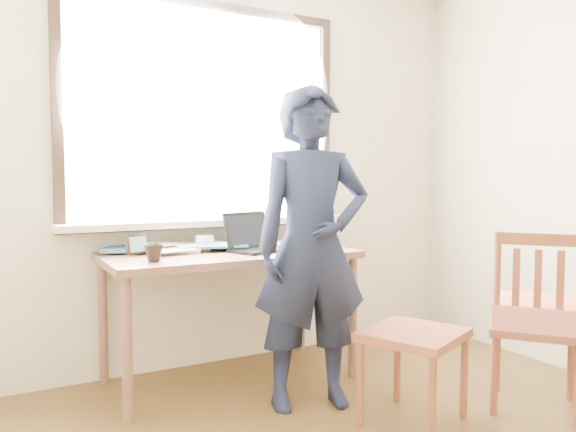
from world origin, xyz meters
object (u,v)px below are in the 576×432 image
mug_dark (154,253)px  desk (229,265)px  work_chair (414,345)px  side_chair (536,316)px  laptop (255,242)px  person (312,247)px  mug_white (204,243)px

mug_dark → desk: bearing=19.4°
mug_dark → work_chair: mug_dark is taller
work_chair → side_chair: side_chair is taller
mug_dark → laptop: bearing=12.2°
work_chair → person: bearing=126.9°
laptop → person: person is taller
mug_dark → person: bearing=-26.3°
desk → person: (0.25, -0.54, 0.15)m
person → mug_dark: bearing=167.5°
person → work_chair: bearing=-39.3°
desk → laptop: (0.15, -0.03, 0.13)m
laptop → work_chair: laptop is taller
laptop → work_chair: bearing=-65.9°
mug_white → person: bearing=-62.9°
desk → mug_dark: bearing=-160.6°
person → mug_white: bearing=130.9°
laptop → mug_white: (-0.25, 0.17, -0.01)m
mug_dark → mug_white: bearing=38.6°
mug_white → work_chair: bearing=-58.9°
mug_dark → person: size_ratio=0.06×
mug_dark → side_chair: bearing=-29.3°
laptop → mug_dark: (-0.65, -0.14, -0.01)m
side_chair → desk: bearing=137.2°
desk → person: 0.61m
side_chair → person: (-0.99, 0.61, 0.35)m
laptop → mug_dark: size_ratio=4.05×
desk → side_chair: bearing=-42.8°
mug_white → mug_dark: (-0.39, -0.31, 0.00)m
laptop → side_chair: (1.09, -1.11, -0.34)m
mug_dark → side_chair: 2.01m
mug_white → work_chair: mug_white is taller
side_chair → laptop: bearing=134.4°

